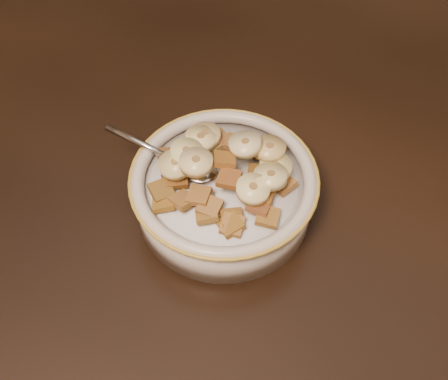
# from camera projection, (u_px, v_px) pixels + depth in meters

# --- Properties ---
(floor) EXTENTS (4.00, 4.50, 0.10)m
(floor) POSITION_uv_depth(u_px,v_px,m) (140.00, 361.00, 1.29)
(floor) COLOR #422816
(floor) RESTS_ON ground
(table) EXTENTS (1.43, 0.94, 0.04)m
(table) POSITION_uv_depth(u_px,v_px,m) (61.00, 128.00, 0.66)
(table) COLOR black
(table) RESTS_ON floor
(cereal_bowl) EXTENTS (0.17, 0.17, 0.04)m
(cereal_bowl) POSITION_uv_depth(u_px,v_px,m) (224.00, 196.00, 0.55)
(cereal_bowl) COLOR #AB9E8C
(cereal_bowl) RESTS_ON table
(milk) EXTENTS (0.14, 0.14, 0.00)m
(milk) POSITION_uv_depth(u_px,v_px,m) (224.00, 183.00, 0.54)
(milk) COLOR silver
(milk) RESTS_ON cereal_bowl
(spoon) EXTENTS (0.05, 0.04, 0.01)m
(spoon) POSITION_uv_depth(u_px,v_px,m) (198.00, 171.00, 0.54)
(spoon) COLOR #B0B0B0
(spoon) RESTS_ON cereal_bowl
(cereal_square_0) EXTENTS (0.03, 0.03, 0.01)m
(cereal_square_0) POSITION_uv_depth(u_px,v_px,m) (219.00, 139.00, 0.56)
(cereal_square_0) COLOR brown
(cereal_square_0) RESTS_ON milk
(cereal_square_1) EXTENTS (0.03, 0.03, 0.01)m
(cereal_square_1) POSITION_uv_depth(u_px,v_px,m) (195.00, 143.00, 0.56)
(cereal_square_1) COLOR olive
(cereal_square_1) RESTS_ON milk
(cereal_square_2) EXTENTS (0.02, 0.02, 0.01)m
(cereal_square_2) POSITION_uv_depth(u_px,v_px,m) (232.00, 225.00, 0.50)
(cereal_square_2) COLOR olive
(cereal_square_2) RESTS_ON milk
(cereal_square_3) EXTENTS (0.02, 0.02, 0.01)m
(cereal_square_3) POSITION_uv_depth(u_px,v_px,m) (262.00, 194.00, 0.51)
(cereal_square_3) COLOR olive
(cereal_square_3) RESTS_ON milk
(cereal_square_4) EXTENTS (0.03, 0.03, 0.01)m
(cereal_square_4) POSITION_uv_depth(u_px,v_px,m) (261.00, 149.00, 0.55)
(cereal_square_4) COLOR brown
(cereal_square_4) RESTS_ON milk
(cereal_square_5) EXTENTS (0.02, 0.02, 0.01)m
(cereal_square_5) POSITION_uv_depth(u_px,v_px,m) (259.00, 206.00, 0.51)
(cereal_square_5) COLOR brown
(cereal_square_5) RESTS_ON milk
(cereal_square_6) EXTENTS (0.03, 0.03, 0.01)m
(cereal_square_6) POSITION_uv_depth(u_px,v_px,m) (183.00, 200.00, 0.51)
(cereal_square_6) COLOR #905D22
(cereal_square_6) RESTS_ON milk
(cereal_square_7) EXTENTS (0.03, 0.03, 0.01)m
(cereal_square_7) POSITION_uv_depth(u_px,v_px,m) (176.00, 179.00, 0.53)
(cereal_square_7) COLOR brown
(cereal_square_7) RESTS_ON milk
(cereal_square_8) EXTENTS (0.02, 0.02, 0.01)m
(cereal_square_8) POSITION_uv_depth(u_px,v_px,m) (258.00, 173.00, 0.53)
(cereal_square_8) COLOR brown
(cereal_square_8) RESTS_ON milk
(cereal_square_9) EXTENTS (0.02, 0.02, 0.01)m
(cereal_square_9) POSITION_uv_depth(u_px,v_px,m) (235.00, 143.00, 0.55)
(cereal_square_9) COLOR brown
(cereal_square_9) RESTS_ON milk
(cereal_square_10) EXTENTS (0.02, 0.03, 0.01)m
(cereal_square_10) POSITION_uv_depth(u_px,v_px,m) (267.00, 145.00, 0.56)
(cereal_square_10) COLOR brown
(cereal_square_10) RESTS_ON milk
(cereal_square_11) EXTENTS (0.03, 0.03, 0.01)m
(cereal_square_11) POSITION_uv_depth(u_px,v_px,m) (230.00, 225.00, 0.50)
(cereal_square_11) COLOR brown
(cereal_square_11) RESTS_ON milk
(cereal_square_12) EXTENTS (0.03, 0.03, 0.01)m
(cereal_square_12) POSITION_uv_depth(u_px,v_px,m) (164.00, 202.00, 0.52)
(cereal_square_12) COLOR #9A641B
(cereal_square_12) RESTS_ON milk
(cereal_square_13) EXTENTS (0.02, 0.02, 0.01)m
(cereal_square_13) POSITION_uv_depth(u_px,v_px,m) (199.00, 196.00, 0.51)
(cereal_square_13) COLOR olive
(cereal_square_13) RESTS_ON milk
(cereal_square_14) EXTENTS (0.03, 0.03, 0.01)m
(cereal_square_14) POSITION_uv_depth(u_px,v_px,m) (273.00, 151.00, 0.55)
(cereal_square_14) COLOR brown
(cereal_square_14) RESTS_ON milk
(cereal_square_15) EXTENTS (0.02, 0.03, 0.01)m
(cereal_square_15) POSITION_uv_depth(u_px,v_px,m) (186.00, 152.00, 0.55)
(cereal_square_15) COLOR olive
(cereal_square_15) RESTS_ON milk
(cereal_square_16) EXTENTS (0.02, 0.02, 0.01)m
(cereal_square_16) POSITION_uv_depth(u_px,v_px,m) (279.00, 173.00, 0.53)
(cereal_square_16) COLOR brown
(cereal_square_16) RESTS_ON milk
(cereal_square_17) EXTENTS (0.03, 0.03, 0.01)m
(cereal_square_17) POSITION_uv_depth(u_px,v_px,m) (283.00, 184.00, 0.53)
(cereal_square_17) COLOR olive
(cereal_square_17) RESTS_ON milk
(cereal_square_18) EXTENTS (0.03, 0.03, 0.01)m
(cereal_square_18) POSITION_uv_depth(u_px,v_px,m) (257.00, 182.00, 0.52)
(cereal_square_18) COLOR brown
(cereal_square_18) RESTS_ON milk
(cereal_square_19) EXTENTS (0.02, 0.02, 0.01)m
(cereal_square_19) POSITION_uv_depth(u_px,v_px,m) (224.00, 159.00, 0.52)
(cereal_square_19) COLOR brown
(cereal_square_19) RESTS_ON milk
(cereal_square_20) EXTENTS (0.03, 0.03, 0.01)m
(cereal_square_20) POSITION_uv_depth(u_px,v_px,m) (194.00, 160.00, 0.53)
(cereal_square_20) COLOR brown
(cereal_square_20) RESTS_ON milk
(cereal_square_21) EXTENTS (0.03, 0.03, 0.01)m
(cereal_square_21) POSITION_uv_depth(u_px,v_px,m) (232.00, 219.00, 0.50)
(cereal_square_21) COLOR brown
(cereal_square_21) RESTS_ON milk
(cereal_square_22) EXTENTS (0.03, 0.03, 0.01)m
(cereal_square_22) POSITION_uv_depth(u_px,v_px,m) (168.00, 155.00, 0.55)
(cereal_square_22) COLOR brown
(cereal_square_22) RESTS_ON milk
(cereal_square_23) EXTENTS (0.03, 0.03, 0.01)m
(cereal_square_23) POSITION_uv_depth(u_px,v_px,m) (268.00, 155.00, 0.55)
(cereal_square_23) COLOR brown
(cereal_square_23) RESTS_ON milk
(cereal_square_24) EXTENTS (0.03, 0.03, 0.01)m
(cereal_square_24) POSITION_uv_depth(u_px,v_px,m) (207.00, 214.00, 0.50)
(cereal_square_24) COLOR olive
(cereal_square_24) RESTS_ON milk
(cereal_square_25) EXTENTS (0.03, 0.03, 0.01)m
(cereal_square_25) POSITION_uv_depth(u_px,v_px,m) (161.00, 190.00, 0.52)
(cereal_square_25) COLOR brown
(cereal_square_25) RESTS_ON milk
(cereal_square_26) EXTENTS (0.02, 0.02, 0.01)m
(cereal_square_26) POSITION_uv_depth(u_px,v_px,m) (268.00, 217.00, 0.50)
(cereal_square_26) COLOR olive
(cereal_square_26) RESTS_ON milk
(cereal_square_27) EXTENTS (0.02, 0.02, 0.01)m
(cereal_square_27) POSITION_uv_depth(u_px,v_px,m) (210.00, 206.00, 0.50)
(cereal_square_27) COLOR brown
(cereal_square_27) RESTS_ON milk
(cereal_square_28) EXTENTS (0.03, 0.03, 0.01)m
(cereal_square_28) POSITION_uv_depth(u_px,v_px,m) (176.00, 174.00, 0.53)
(cereal_square_28) COLOR brown
(cereal_square_28) RESTS_ON milk
(cereal_square_29) EXTENTS (0.03, 0.03, 0.01)m
(cereal_square_29) POSITION_uv_depth(u_px,v_px,m) (211.00, 145.00, 0.55)
(cereal_square_29) COLOR brown
(cereal_square_29) RESTS_ON milk
(cereal_square_30) EXTENTS (0.02, 0.02, 0.01)m
(cereal_square_30) POSITION_uv_depth(u_px,v_px,m) (229.00, 179.00, 0.51)
(cereal_square_30) COLOR brown
(cereal_square_30) RESTS_ON milk
(banana_slice_0) EXTENTS (0.04, 0.04, 0.01)m
(banana_slice_0) POSITION_uv_depth(u_px,v_px,m) (253.00, 189.00, 0.50)
(banana_slice_0) COLOR #FFEFA5
(banana_slice_0) RESTS_ON milk
(banana_slice_1) EXTENTS (0.04, 0.04, 0.01)m
(banana_slice_1) POSITION_uv_depth(u_px,v_px,m) (187.00, 153.00, 0.53)
(banana_slice_1) COLOR #F6EC96
(banana_slice_1) RESTS_ON milk
(banana_slice_2) EXTENTS (0.04, 0.04, 0.02)m
(banana_slice_2) POSITION_uv_depth(u_px,v_px,m) (245.00, 144.00, 0.52)
(banana_slice_2) COLOR #F1E7A2
(banana_slice_2) RESTS_ON milk
(banana_slice_3) EXTENTS (0.04, 0.04, 0.01)m
(banana_slice_3) POSITION_uv_depth(u_px,v_px,m) (276.00, 168.00, 0.53)
(banana_slice_3) COLOR tan
(banana_slice_3) RESTS_ON milk
(banana_slice_4) EXTENTS (0.03, 0.03, 0.02)m
(banana_slice_4) POSITION_uv_depth(u_px,v_px,m) (271.00, 177.00, 0.51)
(banana_slice_4) COLOR beige
(banana_slice_4) RESTS_ON milk
(banana_slice_5) EXTENTS (0.04, 0.04, 0.01)m
(banana_slice_5) POSITION_uv_depth(u_px,v_px,m) (196.00, 162.00, 0.51)
(banana_slice_5) COLOR #DDBC77
(banana_slice_5) RESTS_ON milk
(banana_slice_6) EXTENTS (0.04, 0.04, 0.01)m
(banana_slice_6) POSITION_uv_depth(u_px,v_px,m) (201.00, 139.00, 0.55)
(banana_slice_6) COLOR #EAE18D
(banana_slice_6) RESTS_ON milk
(banana_slice_7) EXTENTS (0.04, 0.04, 0.02)m
(banana_slice_7) POSITION_uv_depth(u_px,v_px,m) (175.00, 165.00, 0.52)
(banana_slice_7) COLOR #C7BD84
(banana_slice_7) RESTS_ON milk
(banana_slice_8) EXTENTS (0.04, 0.04, 0.01)m
(banana_slice_8) POSITION_uv_depth(u_px,v_px,m) (269.00, 149.00, 0.53)
(banana_slice_8) COLOR tan
(banana_slice_8) RESTS_ON milk
(banana_slice_9) EXTENTS (0.04, 0.04, 0.01)m
(banana_slice_9) POSITION_uv_depth(u_px,v_px,m) (205.00, 136.00, 0.55)
(banana_slice_9) COLOR #FDD982
(banana_slice_9) RESTS_ON milk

